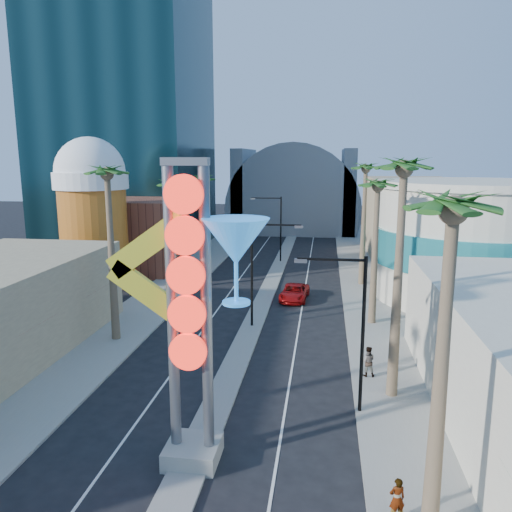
{
  "coord_description": "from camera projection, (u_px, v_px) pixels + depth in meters",
  "views": [
    {
      "loc": [
        5.23,
        -15.41,
        12.53
      ],
      "look_at": [
        0.15,
        21.16,
        5.25
      ],
      "focal_mm": 35.0,
      "sensor_mm": 36.0,
      "label": 1
    }
  ],
  "objects": [
    {
      "name": "ground",
      "position": [
        172.0,
        509.0,
        18.1
      ],
      "size": [
        240.0,
        240.0,
        0.0
      ],
      "primitive_type": "plane",
      "color": "black",
      "rests_on": "ground"
    },
    {
      "name": "sidewalk_west",
      "position": [
        185.0,
        276.0,
        53.38
      ],
      "size": [
        5.0,
        100.0,
        0.15
      ],
      "primitive_type": "cube",
      "color": "gray",
      "rests_on": "ground"
    },
    {
      "name": "sidewalk_east",
      "position": [
        365.0,
        282.0,
        50.82
      ],
      "size": [
        5.0,
        100.0,
        0.15
      ],
      "primitive_type": "cube",
      "color": "gray",
      "rests_on": "ground"
    },
    {
      "name": "median",
      "position": [
        276.0,
        273.0,
        55.02
      ],
      "size": [
        1.6,
        84.0,
        0.15
      ],
      "primitive_type": "cube",
      "color": "gray",
      "rests_on": "ground"
    },
    {
      "name": "hotel_tower",
      "position": [
        124.0,
        63.0,
        66.76
      ],
      "size": [
        20.0,
        20.0,
        50.0
      ],
      "primitive_type": "cube",
      "color": "black",
      "rests_on": "ground"
    },
    {
      "name": "brick_filler_west",
      "position": [
        135.0,
        235.0,
        56.42
      ],
      "size": [
        10.0,
        10.0,
        8.0
      ],
      "primitive_type": "cube",
      "color": "brown",
      "rests_on": "ground"
    },
    {
      "name": "filler_east",
      "position": [
        413.0,
        220.0,
        61.62
      ],
      "size": [
        10.0,
        20.0,
        10.0
      ],
      "primitive_type": "cube",
      "color": "tan",
      "rests_on": "ground"
    },
    {
      "name": "beer_mug",
      "position": [
        93.0,
        207.0,
        48.03
      ],
      "size": [
        7.0,
        7.0,
        14.5
      ],
      "color": "#AA6216",
      "rests_on": "ground"
    },
    {
      "name": "turquoise_building",
      "position": [
        471.0,
        242.0,
        43.81
      ],
      "size": [
        16.6,
        16.6,
        10.6
      ],
      "color": "beige",
      "rests_on": "ground"
    },
    {
      "name": "canopy",
      "position": [
        295.0,
        206.0,
        87.24
      ],
      "size": [
        22.0,
        16.0,
        22.0
      ],
      "color": "slate",
      "rests_on": "ground"
    },
    {
      "name": "neon_sign",
      "position": [
        209.0,
        294.0,
        19.46
      ],
      "size": [
        6.53,
        2.6,
        12.55
      ],
      "color": "gray",
      "rests_on": "ground"
    },
    {
      "name": "streetlight_0",
      "position": [
        259.0,
        264.0,
        36.52
      ],
      "size": [
        3.79,
        0.25,
        8.0
      ],
      "color": "black",
      "rests_on": "ground"
    },
    {
      "name": "streetlight_1",
      "position": [
        276.0,
        223.0,
        59.99
      ],
      "size": [
        3.79,
        0.25,
        8.0
      ],
      "color": "black",
      "rests_on": "ground"
    },
    {
      "name": "streetlight_2",
      "position": [
        353.0,
        320.0,
        24.03
      ],
      "size": [
        3.45,
        0.25,
        8.0
      ],
      "color": "black",
      "rests_on": "ground"
    },
    {
      "name": "palm_1",
      "position": [
        108.0,
        184.0,
        32.77
      ],
      "size": [
        2.4,
        2.4,
        12.7
      ],
      "color": "brown",
      "rests_on": "ground"
    },
    {
      "name": "palm_2",
      "position": [
        172.0,
        191.0,
        46.64
      ],
      "size": [
        2.4,
        2.4,
        11.2
      ],
      "color": "brown",
      "rests_on": "ground"
    },
    {
      "name": "palm_3",
      "position": [
        203.0,
        184.0,
        58.3
      ],
      "size": [
        2.4,
        2.4,
        11.2
      ],
      "color": "brown",
      "rests_on": "ground"
    },
    {
      "name": "palm_4",
      "position": [
        452.0,
        231.0,
        14.88
      ],
      "size": [
        2.4,
        2.4,
        12.2
      ],
      "color": "brown",
      "rests_on": "ground"
    },
    {
      "name": "palm_5",
      "position": [
        403.0,
        184.0,
        24.43
      ],
      "size": [
        2.4,
        2.4,
        13.2
      ],
      "color": "brown",
      "rests_on": "ground"
    },
    {
      "name": "palm_6",
      "position": [
        378.0,
        194.0,
        36.34
      ],
      "size": [
        2.4,
        2.4,
        11.7
      ],
      "color": "brown",
      "rests_on": "ground"
    },
    {
      "name": "palm_7",
      "position": [
        366.0,
        176.0,
        47.83
      ],
      "size": [
        2.4,
        2.4,
        12.7
      ],
      "color": "brown",
      "rests_on": "ground"
    },
    {
      "name": "red_pickup",
      "position": [
        294.0,
        292.0,
        44.63
      ],
      "size": [
        2.66,
        5.09,
        1.37
      ],
      "primitive_type": "imported",
      "rotation": [
        0.0,
        0.0,
        -0.08
      ],
      "color": "#A30C0C",
      "rests_on": "ground"
    },
    {
      "name": "pedestrian_a",
      "position": [
        397.0,
        499.0,
        17.25
      ],
      "size": [
        0.65,
        0.51,
        1.58
      ],
      "primitive_type": "imported",
      "rotation": [
        0.0,
        0.0,
        3.4
      ],
      "color": "gray",
      "rests_on": "sidewalk_east"
    },
    {
      "name": "pedestrian_b",
      "position": [
        368.0,
        361.0,
        28.66
      ],
      "size": [
        0.88,
        0.7,
        1.77
      ],
      "primitive_type": "imported",
      "rotation": [
        0.0,
        0.0,
        3.17
      ],
      "color": "gray",
      "rests_on": "sidewalk_east"
    }
  ]
}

